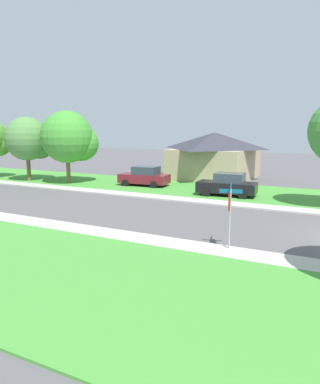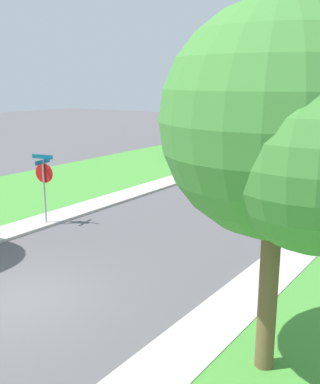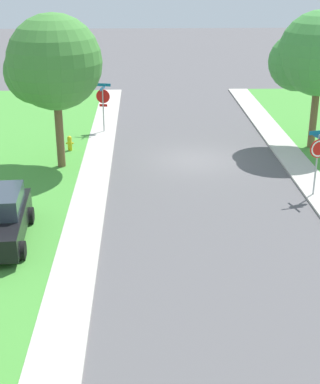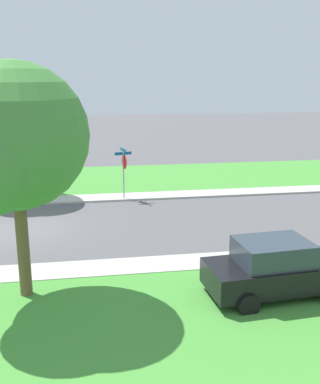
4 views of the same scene
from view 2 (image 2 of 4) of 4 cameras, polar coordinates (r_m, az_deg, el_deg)
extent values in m
plane|color=#565456|center=(12.68, -16.88, -12.67)|extent=(120.00, 120.00, 0.00)
cube|color=#B7B2A8|center=(23.99, -1.27, 0.56)|extent=(1.40, 56.00, 0.10)
cube|color=#479338|center=(26.99, -9.33, 1.84)|extent=(8.00, 56.00, 0.08)
cylinder|color=#9E9EA3|center=(18.23, -14.13, -0.05)|extent=(0.07, 0.07, 2.60)
cylinder|color=red|center=(18.11, -14.17, 2.29)|extent=(0.75, 0.21, 0.76)
cylinder|color=white|center=(18.13, -14.14, 2.30)|extent=(0.65, 0.16, 0.67)
cylinder|color=red|center=(18.13, -14.13, 2.30)|extent=(0.53, 0.13, 0.55)
cube|color=#0F5B84|center=(17.96, -14.39, 4.26)|extent=(0.90, 0.24, 0.16)
cube|color=#0F5B84|center=(17.99, -14.35, 3.66)|extent=(0.24, 0.90, 0.16)
cube|color=#1E6033|center=(34.08, 4.08, 5.57)|extent=(2.25, 4.47, 0.76)
cube|color=#2D3842|center=(34.14, 4.31, 6.80)|extent=(1.82, 2.26, 0.68)
cylinder|color=black|center=(32.55, 3.91, 4.51)|extent=(0.31, 0.66, 0.64)
cylinder|color=black|center=(33.66, 1.47, 4.84)|extent=(0.31, 0.66, 0.64)
cylinder|color=black|center=(34.68, 6.60, 5.02)|extent=(0.31, 0.66, 0.64)
cylinder|color=black|center=(35.72, 4.22, 5.33)|extent=(0.31, 0.66, 0.64)
cylinder|color=brown|center=(9.03, 13.27, -11.68)|extent=(0.36, 0.36, 3.38)
sphere|color=#438737|center=(8.21, 14.47, 8.53)|extent=(4.13, 4.13, 4.13)
sphere|color=#438737|center=(7.40, 19.23, 3.64)|extent=(2.89, 2.89, 2.89)
cylinder|color=brown|center=(40.29, 11.96, 7.99)|extent=(0.36, 0.36, 3.39)
sphere|color=#408735|center=(40.12, 12.21, 12.95)|extent=(5.11, 5.11, 5.11)
sphere|color=#408735|center=(38.97, 13.29, 11.94)|extent=(3.58, 3.58, 3.58)
camera|label=1|loc=(28.64, -40.25, 9.49)|focal=33.98mm
camera|label=3|loc=(32.94, 24.74, 18.12)|focal=52.19mm
camera|label=4|loc=(13.99, 82.85, 5.66)|focal=42.79mm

